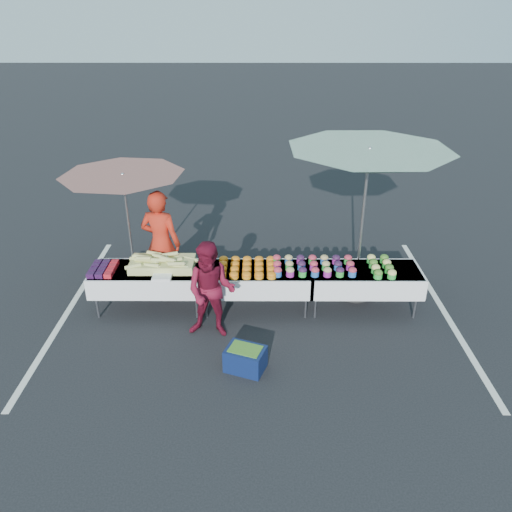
{
  "coord_description": "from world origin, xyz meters",
  "views": [
    {
      "loc": [
        0.02,
        -7.25,
        4.67
      ],
      "look_at": [
        0.0,
        0.0,
        1.0
      ],
      "focal_mm": 35.0,
      "sensor_mm": 36.0,
      "label": 1
    }
  ],
  "objects_px": {
    "table_right": "(364,278)",
    "vendor": "(161,243)",
    "table_left": "(148,278)",
    "umbrella_right": "(369,162)",
    "umbrella_left": "(124,184)",
    "table_center": "(256,278)",
    "customer": "(211,291)",
    "storage_bin": "(245,358)"
  },
  "relations": [
    {
      "from": "table_right",
      "to": "vendor",
      "type": "bearing_deg",
      "value": 170.93
    },
    {
      "from": "table_left",
      "to": "umbrella_right",
      "type": "distance_m",
      "value": 4.04
    },
    {
      "from": "table_left",
      "to": "umbrella_right",
      "type": "relative_size",
      "value": 0.54
    },
    {
      "from": "table_left",
      "to": "umbrella_left",
      "type": "bearing_deg",
      "value": 118.82
    },
    {
      "from": "table_right",
      "to": "umbrella_left",
      "type": "xyz_separation_m",
      "value": [
        -4.04,
        0.8,
        1.37
      ]
    },
    {
      "from": "table_center",
      "to": "umbrella_right",
      "type": "xyz_separation_m",
      "value": [
        1.77,
        0.4,
        1.87
      ]
    },
    {
      "from": "table_left",
      "to": "customer",
      "type": "bearing_deg",
      "value": -33.78
    },
    {
      "from": "table_right",
      "to": "customer",
      "type": "xyz_separation_m",
      "value": [
        -2.48,
        -0.75,
        0.21
      ]
    },
    {
      "from": "table_right",
      "to": "umbrella_left",
      "type": "bearing_deg",
      "value": 168.8
    },
    {
      "from": "table_center",
      "to": "table_left",
      "type": "bearing_deg",
      "value": 180.0
    },
    {
      "from": "customer",
      "to": "umbrella_right",
      "type": "bearing_deg",
      "value": 33.27
    },
    {
      "from": "table_center",
      "to": "customer",
      "type": "height_order",
      "value": "customer"
    },
    {
      "from": "storage_bin",
      "to": "customer",
      "type": "bearing_deg",
      "value": 142.71
    },
    {
      "from": "table_center",
      "to": "table_right",
      "type": "bearing_deg",
      "value": 0.0
    },
    {
      "from": "vendor",
      "to": "umbrella_left",
      "type": "height_order",
      "value": "umbrella_left"
    },
    {
      "from": "table_center",
      "to": "umbrella_right",
      "type": "height_order",
      "value": "umbrella_right"
    },
    {
      "from": "table_left",
      "to": "umbrella_left",
      "type": "relative_size",
      "value": 0.72
    },
    {
      "from": "umbrella_right",
      "to": "storage_bin",
      "type": "xyz_separation_m",
      "value": [
        -1.91,
        -2.0,
        -2.27
      ]
    },
    {
      "from": "umbrella_left",
      "to": "storage_bin",
      "type": "relative_size",
      "value": 4.04
    },
    {
      "from": "table_center",
      "to": "vendor",
      "type": "xyz_separation_m",
      "value": [
        -1.65,
        0.55,
        0.38
      ]
    },
    {
      "from": "umbrella_left",
      "to": "umbrella_right",
      "type": "bearing_deg",
      "value": -5.7
    },
    {
      "from": "table_right",
      "to": "customer",
      "type": "distance_m",
      "value": 2.6
    },
    {
      "from": "table_center",
      "to": "umbrella_left",
      "type": "relative_size",
      "value": 0.72
    },
    {
      "from": "table_right",
      "to": "umbrella_right",
      "type": "relative_size",
      "value": 0.54
    },
    {
      "from": "umbrella_left",
      "to": "vendor",
      "type": "bearing_deg",
      "value": -22.85
    },
    {
      "from": "table_left",
      "to": "vendor",
      "type": "bearing_deg",
      "value": 74.43
    },
    {
      "from": "table_center",
      "to": "umbrella_left",
      "type": "distance_m",
      "value": 2.74
    },
    {
      "from": "table_right",
      "to": "vendor",
      "type": "height_order",
      "value": "vendor"
    },
    {
      "from": "umbrella_left",
      "to": "table_left",
      "type": "bearing_deg",
      "value": -61.18
    },
    {
      "from": "vendor",
      "to": "umbrella_right",
      "type": "xyz_separation_m",
      "value": [
        3.41,
        -0.15,
        1.49
      ]
    },
    {
      "from": "table_left",
      "to": "umbrella_left",
      "type": "height_order",
      "value": "umbrella_left"
    },
    {
      "from": "table_left",
      "to": "vendor",
      "type": "distance_m",
      "value": 0.69
    },
    {
      "from": "table_left",
      "to": "umbrella_left",
      "type": "xyz_separation_m",
      "value": [
        -0.44,
        0.8,
        1.37
      ]
    },
    {
      "from": "vendor",
      "to": "table_right",
      "type": "bearing_deg",
      "value": -174.87
    },
    {
      "from": "umbrella_right",
      "to": "table_right",
      "type": "bearing_deg",
      "value": -85.14
    },
    {
      "from": "table_right",
      "to": "table_center",
      "type": "bearing_deg",
      "value": 180.0
    },
    {
      "from": "storage_bin",
      "to": "vendor",
      "type": "bearing_deg",
      "value": 145.52
    },
    {
      "from": "table_left",
      "to": "umbrella_right",
      "type": "height_order",
      "value": "umbrella_right"
    },
    {
      "from": "vendor",
      "to": "customer",
      "type": "relative_size",
      "value": 1.22
    },
    {
      "from": "vendor",
      "to": "umbrella_left",
      "type": "xyz_separation_m",
      "value": [
        -0.59,
        0.25,
        0.99
      ]
    },
    {
      "from": "table_right",
      "to": "table_left",
      "type": "bearing_deg",
      "value": 180.0
    },
    {
      "from": "umbrella_right",
      "to": "vendor",
      "type": "bearing_deg",
      "value": 177.48
    }
  ]
}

